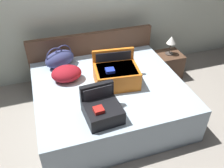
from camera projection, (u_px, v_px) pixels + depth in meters
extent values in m
plane|color=gray|center=(118.00, 132.00, 3.29)|extent=(12.00, 12.00, 0.00)
cube|color=#B7C1B2|center=(85.00, 0.00, 3.78)|extent=(8.00, 0.10, 2.60)
cube|color=#99ADBC|center=(109.00, 99.00, 3.44)|extent=(1.99, 1.77, 0.53)
cube|color=#4C3323|center=(93.00, 58.00, 4.04)|extent=(2.03, 0.08, 0.88)
cube|color=#D16619|center=(117.00, 77.00, 3.21)|extent=(0.61, 0.48, 0.25)
cube|color=#28282D|center=(117.00, 74.00, 3.19)|extent=(0.54, 0.42, 0.18)
cube|color=#1E33A5|center=(110.00, 71.00, 3.07)|extent=(0.12, 0.12, 0.04)
cube|color=#D16619|center=(113.00, 63.00, 3.34)|extent=(0.57, 0.10, 0.41)
cube|color=#28282D|center=(114.00, 64.00, 3.32)|extent=(0.48, 0.07, 0.35)
cube|color=black|center=(103.00, 113.00, 2.70)|extent=(0.42, 0.38, 0.17)
cube|color=#28282D|center=(103.00, 111.00, 2.69)|extent=(0.37, 0.33, 0.12)
cube|color=#B21E19|center=(99.00, 110.00, 2.59)|extent=(0.11, 0.11, 0.05)
cube|color=black|center=(97.00, 96.00, 2.80)|extent=(0.40, 0.09, 0.35)
cube|color=#28282D|center=(98.00, 98.00, 2.78)|extent=(0.34, 0.03, 0.30)
ellipsoid|color=navy|center=(60.00, 59.00, 3.59)|extent=(0.52, 0.41, 0.25)
torus|color=navy|center=(55.00, 56.00, 3.51)|extent=(0.26, 0.11, 0.27)
torus|color=navy|center=(63.00, 54.00, 3.58)|extent=(0.26, 0.11, 0.27)
ellipsoid|color=maroon|center=(67.00, 74.00, 3.31)|extent=(0.42, 0.33, 0.21)
cube|color=#4C3323|center=(167.00, 65.00, 4.27)|extent=(0.44, 0.40, 0.44)
cylinder|color=#3F3833|center=(169.00, 54.00, 4.13)|extent=(0.14, 0.14, 0.02)
cylinder|color=#4C443D|center=(170.00, 48.00, 4.07)|extent=(0.02, 0.02, 0.19)
cone|color=white|center=(171.00, 40.00, 3.98)|extent=(0.15, 0.15, 0.13)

